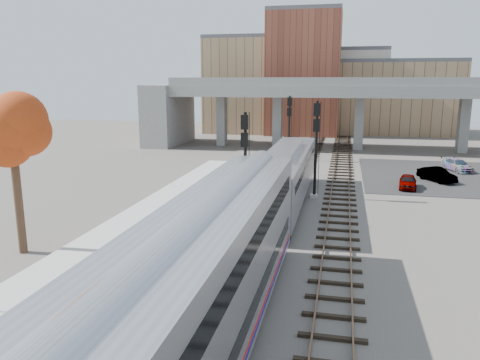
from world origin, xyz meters
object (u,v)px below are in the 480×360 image
at_px(locomotive, 286,175).
at_px(tree, 12,135).
at_px(signal_mast_far, 289,128).
at_px(car_b, 437,175).
at_px(signal_mast_near, 245,168).
at_px(car_a, 408,182).
at_px(coach, 187,313).
at_px(car_c, 458,165).
at_px(signal_mast_mid, 316,150).

distance_m(locomotive, tree, 18.69).
distance_m(signal_mast_far, car_b, 17.40).
height_order(signal_mast_near, car_a, signal_mast_near).
xyz_separation_m(locomotive, signal_mast_near, (-2.10, -4.81, 1.31)).
distance_m(coach, car_c, 42.53).
xyz_separation_m(locomotive, tree, (-12.65, -13.11, 4.14)).
distance_m(locomotive, signal_mast_mid, 3.51).
bearing_deg(car_b, signal_mast_mid, -174.40).
bearing_deg(signal_mast_mid, tree, -133.40).
bearing_deg(car_a, coach, -101.00).
distance_m(tree, car_a, 30.85).
height_order(signal_mast_mid, car_a, signal_mast_mid).
bearing_deg(tree, coach, -36.89).
height_order(locomotive, car_c, locomotive).
height_order(car_a, car_b, car_b).
bearing_deg(car_c, car_a, -141.30).
bearing_deg(locomotive, tree, -133.98).
bearing_deg(car_c, car_b, -136.04).
distance_m(car_a, car_c, 11.21).
relative_size(signal_mast_far, tree, 0.86).
relative_size(coach, car_a, 7.17).
height_order(tree, car_c, tree).
bearing_deg(tree, signal_mast_far, 72.20).
bearing_deg(coach, car_a, 72.20).
bearing_deg(car_c, coach, -130.58).
bearing_deg(car_b, car_c, 29.59).
relative_size(car_a, car_b, 0.90).
height_order(signal_mast_far, car_b, signal_mast_far).
bearing_deg(locomotive, signal_mast_mid, 50.03).
height_order(car_a, car_c, car_c).
relative_size(signal_mast_mid, car_c, 1.85).
xyz_separation_m(tree, car_b, (25.25, 24.06, -5.74)).
distance_m(signal_mast_mid, signal_mast_far, 17.85).
relative_size(car_a, car_c, 0.84).
height_order(coach, car_c, coach).
bearing_deg(signal_mast_near, car_c, 50.75).
relative_size(coach, signal_mast_mid, 3.28).
bearing_deg(locomotive, signal_mast_near, -113.58).
relative_size(locomotive, signal_mast_near, 2.65).
bearing_deg(signal_mast_mid, car_a, 33.36).
xyz_separation_m(car_a, car_c, (5.99, 9.47, 0.01)).
relative_size(signal_mast_far, car_b, 1.91).
relative_size(locomotive, coach, 0.76).
height_order(locomotive, signal_mast_mid, signal_mast_mid).
bearing_deg(tree, signal_mast_mid, 46.60).
xyz_separation_m(locomotive, signal_mast_far, (-2.10, 19.76, 1.47)).
bearing_deg(signal_mast_far, tree, -107.80).
height_order(signal_mast_near, signal_mast_far, signal_mast_far).
bearing_deg(signal_mast_far, coach, -87.16).
xyz_separation_m(coach, signal_mast_near, (-2.10, 17.79, 0.79)).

